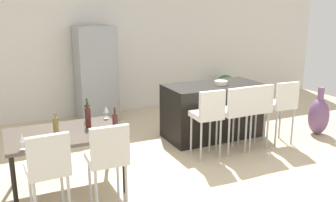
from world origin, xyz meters
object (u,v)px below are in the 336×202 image
(wine_bottle_left, at_px, (56,128))
(wine_bottle_corner, at_px, (87,112))
(dining_chair_near, at_px, (48,166))
(wine_glass_right, at_px, (22,138))
(wine_bottle_near, at_px, (115,122))
(fruit_bowl, at_px, (221,83))
(potted_plant, at_px, (225,86))
(floor_vase, at_px, (319,116))
(bar_chair_left, at_px, (208,113))
(dining_table, at_px, (65,137))
(dining_chair_far, at_px, (108,156))
(wine_glass_middle, at_px, (106,110))
(refrigerator, at_px, (96,74))
(bar_chair_middle, at_px, (235,109))
(bar_chair_right, at_px, (257,106))
(kitchen_island, at_px, (213,111))
(wine_bottle_end, at_px, (88,117))
(bar_chair_far, at_px, (282,103))

(wine_bottle_left, bearing_deg, wine_bottle_corner, 48.49)
(dining_chair_near, xyz_separation_m, wine_glass_right, (-0.19, 0.44, 0.17))
(wine_bottle_near, distance_m, fruit_bowl, 2.38)
(wine_bottle_corner, xyz_separation_m, potted_plant, (3.76, 2.37, -0.47))
(wine_bottle_left, bearing_deg, floor_vase, 5.04)
(dining_chair_near, xyz_separation_m, floor_vase, (4.69, 1.00, -0.37))
(bar_chair_left, xyz_separation_m, dining_chair_near, (-2.37, -0.91, 0.00))
(dining_table, bearing_deg, dining_chair_far, -69.71)
(wine_glass_middle, relative_size, refrigerator, 0.09)
(bar_chair_middle, distance_m, bar_chair_right, 0.41)
(wine_bottle_corner, distance_m, fruit_bowl, 2.42)
(wine_bottle_corner, xyz_separation_m, fruit_bowl, (2.37, 0.47, 0.09))
(kitchen_island, relative_size, bar_chair_left, 1.57)
(potted_plant, bearing_deg, wine_bottle_end, -145.31)
(wine_bottle_near, bearing_deg, wine_glass_right, -170.83)
(kitchen_island, xyz_separation_m, wine_bottle_near, (-2.07, -1.08, 0.39))
(wine_bottle_left, height_order, potted_plant, wine_bottle_left)
(bar_chair_right, relative_size, refrigerator, 0.57)
(wine_bottle_left, distance_m, wine_bottle_end, 0.51)
(wine_bottle_left, xyz_separation_m, wine_bottle_end, (0.43, 0.28, -0.00))
(dining_table, distance_m, wine_bottle_end, 0.38)
(bar_chair_far, relative_size, wine_bottle_near, 3.60)
(bar_chair_left, relative_size, potted_plant, 1.60)
(wine_glass_middle, relative_size, floor_vase, 0.21)
(wine_bottle_left, distance_m, fruit_bowl, 3.03)
(dining_chair_far, xyz_separation_m, fruit_bowl, (2.43, 1.61, 0.26))
(bar_chair_left, relative_size, refrigerator, 0.57)
(bar_chair_right, distance_m, refrigerator, 3.22)
(dining_chair_far, relative_size, fruit_bowl, 4.85)
(bar_chair_middle, xyz_separation_m, wine_glass_middle, (-1.92, 0.24, 0.17))
(wine_bottle_corner, height_order, floor_vase, wine_bottle_corner)
(dining_chair_far, height_order, wine_bottle_near, dining_chair_far)
(bar_chair_left, bearing_deg, wine_bottle_left, -172.05)
(dining_table, bearing_deg, bar_chair_middle, 2.09)
(wine_glass_middle, xyz_separation_m, potted_plant, (3.51, 2.37, -0.47))
(dining_chair_near, relative_size, fruit_bowl, 4.85)
(wine_bottle_left, height_order, floor_vase, wine_bottle_left)
(wine_bottle_end, relative_size, refrigerator, 0.18)
(bar_chair_right, bearing_deg, wine_glass_right, -172.29)
(bar_chair_left, relative_size, wine_bottle_near, 3.60)
(bar_chair_left, height_order, wine_bottle_left, wine_bottle_left)
(bar_chair_middle, distance_m, bar_chair_far, 0.92)
(fruit_bowl, bearing_deg, dining_chair_far, -146.47)
(dining_table, relative_size, fruit_bowl, 6.22)
(dining_chair_near, height_order, refrigerator, refrigerator)
(bar_chair_left, height_order, refrigerator, refrigerator)
(dining_table, distance_m, wine_glass_right, 0.64)
(bar_chair_middle, relative_size, wine_bottle_corner, 3.39)
(wine_bottle_end, bearing_deg, dining_chair_near, -124.71)
(dining_chair_near, bearing_deg, floor_vase, 12.03)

